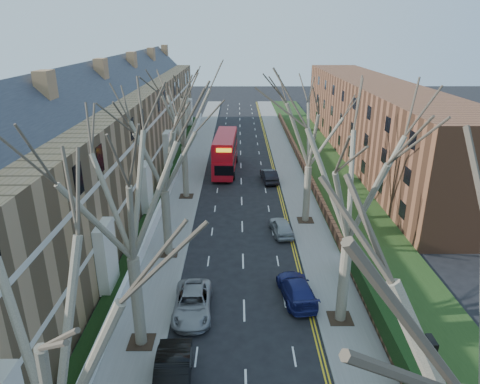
{
  "coord_description": "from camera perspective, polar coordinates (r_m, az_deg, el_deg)",
  "views": [
    {
      "loc": [
        -0.36,
        -13.05,
        16.24
      ],
      "look_at": [
        -0.2,
        20.84,
        3.31
      ],
      "focal_mm": 32.0,
      "sensor_mm": 36.0,
      "label": 1
    }
  ],
  "objects": [
    {
      "name": "grass_verge_right",
      "position": [
        55.56,
        11.03,
        3.65
      ],
      "size": [
        6.0,
        102.0,
        0.06
      ],
      "color": "#1E3714",
      "rests_on": "ground"
    },
    {
      "name": "tree_right_mid",
      "position": [
        22.91,
        15.11,
        3.17
      ],
      "size": [
        10.5,
        10.5,
        14.71
      ],
      "color": "brown",
      "rests_on": "ground"
    },
    {
      "name": "tree_left_near",
      "position": [
        12.81,
        -25.98,
        -16.42
      ],
      "size": [
        9.8,
        9.8,
        13.73
      ],
      "color": "brown",
      "rests_on": "ground"
    },
    {
      "name": "flats_right",
      "position": [
        59.89,
        17.27,
        9.12
      ],
      "size": [
        13.97,
        54.0,
        10.0
      ],
      "color": "brown",
      "rests_on": "ground"
    },
    {
      "name": "car_right_near",
      "position": [
        28.29,
        7.56,
        -12.7
      ],
      "size": [
        2.5,
        4.91,
        1.36
      ],
      "primitive_type": "imported",
      "rotation": [
        0.0,
        0.0,
        3.27
      ],
      "color": "navy",
      "rests_on": "ground"
    },
    {
      "name": "tree_right_far",
      "position": [
        36.26,
        9.48,
        9.47
      ],
      "size": [
        10.15,
        10.15,
        14.22
      ],
      "color": "brown",
      "rests_on": "ground"
    },
    {
      "name": "car_right_mid",
      "position": [
        36.34,
        5.53,
        -4.61
      ],
      "size": [
        2.06,
        4.06,
        1.33
      ],
      "primitive_type": "imported",
      "rotation": [
        0.0,
        0.0,
        3.27
      ],
      "color": "#969A9E",
      "rests_on": "ground"
    },
    {
      "name": "terrace_left",
      "position": [
        47.24,
        -16.72,
        6.89
      ],
      "size": [
        9.7,
        78.0,
        13.6
      ],
      "color": "#9A774E",
      "rests_on": "ground"
    },
    {
      "name": "wall_hedge_right",
      "position": [
        22.81,
        22.29,
        -22.56
      ],
      "size": [
        0.7,
        24.0,
        1.8
      ],
      "color": "brown",
      "rests_on": "ground"
    },
    {
      "name": "car_left_mid",
      "position": [
        22.34,
        -8.98,
        -23.21
      ],
      "size": [
        1.95,
        4.89,
        1.58
      ],
      "primitive_type": "imported",
      "rotation": [
        0.0,
        0.0,
        0.06
      ],
      "color": "black",
      "rests_on": "ground"
    },
    {
      "name": "tree_left_far",
      "position": [
        30.36,
        -10.48,
        7.2
      ],
      "size": [
        10.15,
        10.15,
        14.22
      ],
      "color": "brown",
      "rests_on": "ground"
    },
    {
      "name": "tree_left_dist",
      "position": [
        41.94,
        -7.74,
        11.52
      ],
      "size": [
        10.5,
        10.5,
        14.71
      ],
      "color": "brown",
      "rests_on": "ground"
    },
    {
      "name": "pavement_left",
      "position": [
        54.8,
        -6.18,
        3.58
      ],
      "size": [
        3.0,
        102.0,
        0.12
      ],
      "primitive_type": "cube",
      "color": "slate",
      "rests_on": "ground"
    },
    {
      "name": "double_decker_bus",
      "position": [
        51.92,
        -1.97,
        5.12
      ],
      "size": [
        3.02,
        10.52,
        4.38
      ],
      "rotation": [
        0.0,
        0.0,
        3.1
      ],
      "color": "#B50C18",
      "rests_on": "ground"
    },
    {
      "name": "car_left_far",
      "position": [
        26.97,
        -6.33,
        -14.52
      ],
      "size": [
        2.41,
        4.96,
        1.36
      ],
      "primitive_type": "imported",
      "rotation": [
        0.0,
        0.0,
        0.03
      ],
      "color": "gray",
      "rests_on": "ground"
    },
    {
      "name": "front_wall_left",
      "position": [
        47.31,
        -9.13,
        1.32
      ],
      "size": [
        0.3,
        78.0,
        1.0
      ],
      "color": "white",
      "rests_on": "ground"
    },
    {
      "name": "pavement_right",
      "position": [
        54.88,
        6.41,
        3.6
      ],
      "size": [
        3.0,
        102.0,
        0.12
      ],
      "primitive_type": "cube",
      "color": "slate",
      "rests_on": "ground"
    },
    {
      "name": "car_right_far",
      "position": [
        48.61,
        3.91,
        2.19
      ],
      "size": [
        1.97,
        4.44,
        1.42
      ],
      "primitive_type": "imported",
      "rotation": [
        0.0,
        0.0,
        3.25
      ],
      "color": "black",
      "rests_on": "ground"
    },
    {
      "name": "tree_left_mid",
      "position": [
        20.89,
        -15.07,
        1.46
      ],
      "size": [
        10.5,
        10.5,
        14.71
      ],
      "color": "brown",
      "rests_on": "ground"
    }
  ]
}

